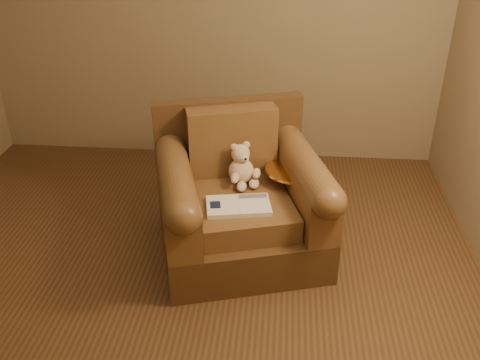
{
  "coord_description": "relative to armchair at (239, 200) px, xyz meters",
  "views": [
    {
      "loc": [
        0.65,
        -2.55,
        2.23
      ],
      "look_at": [
        0.39,
        0.43,
        0.58
      ],
      "focal_mm": 40.0,
      "sensor_mm": 36.0,
      "label": 1
    }
  ],
  "objects": [
    {
      "name": "guidebook",
      "position": [
        0.01,
        -0.23,
        0.1
      ],
      "size": [
        0.44,
        0.31,
        0.03
      ],
      "rotation": [
        0.0,
        0.0,
        0.18
      ],
      "color": "beige",
      "rests_on": "armchair"
    },
    {
      "name": "armchair",
      "position": [
        0.0,
        0.0,
        0.0
      ],
      "size": [
        1.29,
        1.25,
        0.95
      ],
      "rotation": [
        0.0,
        0.0,
        0.28
      ],
      "color": "#4E331A",
      "rests_on": "floor"
    },
    {
      "name": "teddy_bear",
      "position": [
        0.01,
        0.09,
        0.2
      ],
      "size": [
        0.22,
        0.25,
        0.3
      ],
      "rotation": [
        0.0,
        0.0,
        0.52
      ],
      "color": "beige",
      "rests_on": "armchair"
    },
    {
      "name": "floor",
      "position": [
        -0.37,
        -0.52,
        -0.37
      ],
      "size": [
        4.0,
        4.0,
        0.0
      ],
      "primitive_type": "plane",
      "color": "#55361D",
      "rests_on": "ground"
    },
    {
      "name": "room",
      "position": [
        -0.37,
        -0.52,
        1.35
      ],
      "size": [
        4.02,
        4.02,
        2.71
      ],
      "color": "#887354",
      "rests_on": "ground"
    },
    {
      "name": "side_table",
      "position": [
        0.36,
        0.14,
        -0.07
      ],
      "size": [
        0.4,
        0.4,
        0.56
      ],
      "color": "#CA8937",
      "rests_on": "floor"
    }
  ]
}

